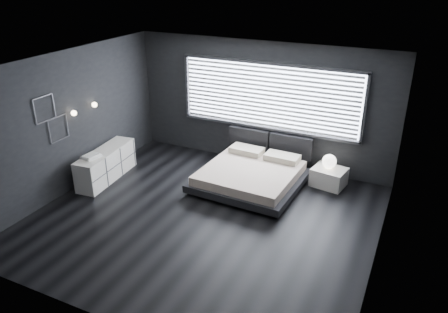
% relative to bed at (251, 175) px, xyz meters
% --- Properties ---
extents(room, '(6.04, 6.00, 2.80)m').
position_rel_bed_xyz_m(room, '(-0.29, -1.53, 1.15)').
color(room, black).
rests_on(room, ground).
extents(window, '(4.14, 0.09, 1.52)m').
position_rel_bed_xyz_m(window, '(-0.09, 1.17, 1.36)').
color(window, white).
rests_on(window, ground).
extents(headboard, '(1.96, 0.16, 0.52)m').
position_rel_bed_xyz_m(headboard, '(-0.00, 1.11, 0.32)').
color(headboard, black).
rests_on(headboard, ground).
extents(sconce_near, '(0.18, 0.11, 0.11)m').
position_rel_bed_xyz_m(sconce_near, '(-3.17, -1.48, 1.35)').
color(sconce_near, silver).
rests_on(sconce_near, ground).
extents(sconce_far, '(0.18, 0.11, 0.11)m').
position_rel_bed_xyz_m(sconce_far, '(-3.17, -0.88, 1.35)').
color(sconce_far, silver).
rests_on(sconce_far, ground).
extents(wall_art_upper, '(0.01, 0.48, 0.48)m').
position_rel_bed_xyz_m(wall_art_upper, '(-3.26, -2.08, 1.60)').
color(wall_art_upper, '#47474C').
rests_on(wall_art_upper, ground).
extents(wall_art_lower, '(0.01, 0.48, 0.48)m').
position_rel_bed_xyz_m(wall_art_lower, '(-3.26, -1.83, 1.13)').
color(wall_art_lower, '#47474C').
rests_on(wall_art_lower, ground).
extents(bed, '(2.14, 2.05, 0.53)m').
position_rel_bed_xyz_m(bed, '(0.00, 0.00, 0.00)').
color(bed, black).
rests_on(bed, ground).
extents(nightstand, '(0.74, 0.65, 0.39)m').
position_rel_bed_xyz_m(nightstand, '(1.47, 0.74, -0.05)').
color(nightstand, white).
rests_on(nightstand, ground).
extents(orb_lamp, '(0.29, 0.29, 0.29)m').
position_rel_bed_xyz_m(orb_lamp, '(1.44, 0.77, 0.28)').
color(orb_lamp, white).
rests_on(orb_lamp, nightstand).
extents(dresser, '(0.61, 1.68, 0.66)m').
position_rel_bed_xyz_m(dresser, '(-2.94, -1.01, 0.08)').
color(dresser, white).
rests_on(dresser, ground).
extents(book_stack, '(0.33, 0.39, 0.07)m').
position_rel_bed_xyz_m(book_stack, '(-2.94, -1.41, 0.44)').
color(book_stack, white).
rests_on(book_stack, dresser).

